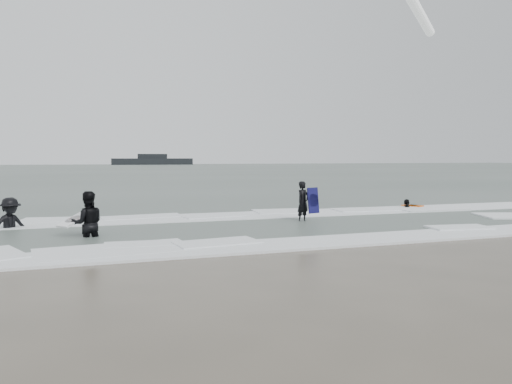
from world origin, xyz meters
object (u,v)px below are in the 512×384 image
object	(u,v)px
surfer_wading	(88,238)
vessel_horizon	(152,161)
surfer_right_far	(313,204)
surfer_centre	(303,223)
surfer_right_near	(407,209)
surfer_breaker	(11,230)

from	to	relation	value
surfer_wading	vessel_horizon	size ratio (longest dim) A/B	0.08
surfer_right_far	surfer_centre	bearing A→B (deg)	53.70
surfer_centre	surfer_wading	size ratio (longest dim) A/B	0.80
surfer_centre	surfer_right_near	bearing A→B (deg)	-1.58
surfer_breaker	surfer_centre	bearing A→B (deg)	-40.95
surfer_centre	surfer_right_near	xyz separation A→B (m)	(6.74, 3.04, 0.00)
surfer_wading	vessel_horizon	world-z (taller)	vessel_horizon
surfer_centre	surfer_wading	distance (m)	7.77
surfer_right_near	surfer_right_far	distance (m)	4.88
vessel_horizon	surfer_breaker	bearing A→B (deg)	-98.67
surfer_wading	surfer_breaker	bearing A→B (deg)	-49.78
surfer_breaker	surfer_right_near	bearing A→B (deg)	-27.75
surfer_centre	surfer_breaker	size ratio (longest dim) A/B	0.81
surfer_wading	surfer_right_near	xyz separation A→B (m)	(14.41, 4.27, 0.00)
surfer_right_far	vessel_horizon	distance (m)	139.71
surfer_wading	surfer_right_near	world-z (taller)	surfer_wading
vessel_horizon	surfer_centre	bearing A→B (deg)	-94.68
surfer_right_near	vessel_horizon	size ratio (longest dim) A/B	0.06
surfer_right_far	vessel_horizon	world-z (taller)	vessel_horizon
surfer_breaker	surfer_right_near	distance (m)	16.98
surfer_centre	surfer_breaker	xyz separation A→B (m)	(-10.15, 1.31, 0.00)
surfer_centre	vessel_horizon	size ratio (longest dim) A/B	0.06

